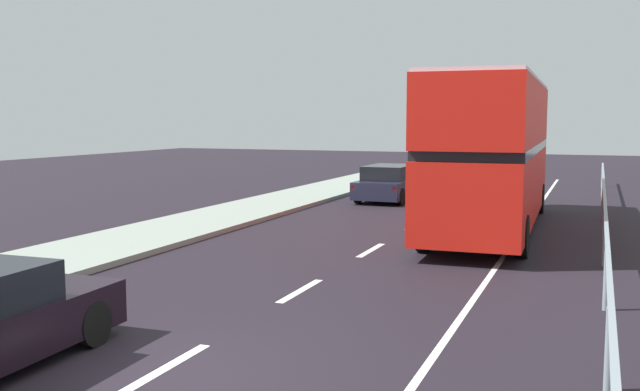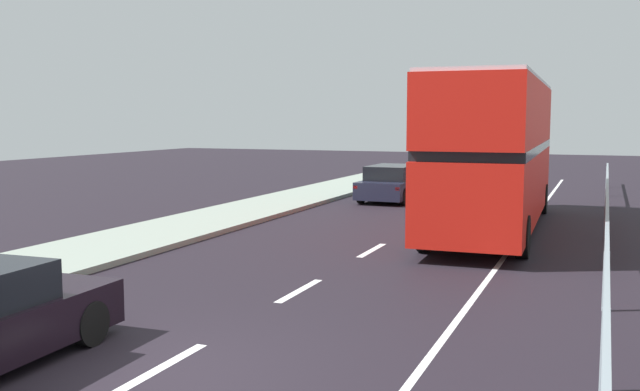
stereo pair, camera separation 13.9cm
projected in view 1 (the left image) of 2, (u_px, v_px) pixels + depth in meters
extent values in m
cube|color=black|center=(160.00, 375.00, 9.01)|extent=(75.47, 120.00, 0.10)
cube|color=silver|center=(167.00, 367.00, 9.15)|extent=(0.16, 1.91, 0.01)
cube|color=silver|center=(300.00, 291.00, 13.23)|extent=(0.16, 1.91, 0.01)
cube|color=silver|center=(371.00, 250.00, 17.30)|extent=(0.16, 1.91, 0.01)
cube|color=silver|center=(415.00, 225.00, 21.37)|extent=(0.16, 1.91, 0.01)
cube|color=silver|center=(444.00, 208.00, 25.45)|extent=(0.16, 1.91, 0.01)
cube|color=silver|center=(466.00, 196.00, 29.52)|extent=(0.16, 1.91, 0.01)
cube|color=silver|center=(482.00, 187.00, 33.59)|extent=(0.16, 1.91, 0.01)
cube|color=silver|center=(495.00, 179.00, 37.67)|extent=(0.16, 1.91, 0.01)
cube|color=silver|center=(502.00, 259.00, 16.20)|extent=(0.12, 46.00, 0.01)
cube|color=gray|center=(606.00, 220.00, 15.30)|extent=(0.08, 42.00, 0.08)
cylinder|color=gray|center=(609.00, 350.00, 8.29)|extent=(0.10, 0.10, 1.01)
cylinder|color=gray|center=(606.00, 281.00, 11.82)|extent=(0.10, 0.10, 1.01)
cylinder|color=gray|center=(605.00, 243.00, 15.36)|extent=(0.10, 0.10, 1.01)
cylinder|color=gray|center=(604.00, 220.00, 18.89)|extent=(0.10, 0.10, 1.01)
cylinder|color=gray|center=(603.00, 204.00, 22.42)|extent=(0.10, 0.10, 1.01)
cylinder|color=gray|center=(603.00, 193.00, 25.95)|extent=(0.10, 0.10, 1.01)
cylinder|color=gray|center=(603.00, 184.00, 29.49)|extent=(0.10, 0.10, 1.01)
cylinder|color=gray|center=(602.00, 177.00, 33.02)|extent=(0.10, 0.10, 1.01)
cube|color=red|center=(492.00, 185.00, 20.41)|extent=(2.80, 11.38, 1.91)
cube|color=black|center=(493.00, 148.00, 20.29)|extent=(2.81, 10.92, 0.24)
cube|color=red|center=(494.00, 113.00, 20.19)|extent=(2.80, 11.38, 1.70)
cube|color=silver|center=(495.00, 81.00, 20.09)|extent=(2.75, 11.15, 0.10)
cube|color=black|center=(509.00, 169.00, 25.67)|extent=(2.23, 0.10, 1.33)
cube|color=yellow|center=(511.00, 103.00, 25.41)|extent=(1.49, 0.08, 0.28)
cylinder|color=black|center=(472.00, 196.00, 24.86)|extent=(0.31, 1.01, 1.00)
cylinder|color=black|center=(540.00, 198.00, 24.09)|extent=(0.31, 1.01, 1.00)
cylinder|color=black|center=(424.00, 231.00, 17.09)|extent=(0.31, 1.01, 1.00)
cylinder|color=black|center=(522.00, 236.00, 16.32)|extent=(0.31, 1.01, 1.00)
cylinder|color=black|center=(93.00, 324.00, 9.97)|extent=(0.22, 0.65, 0.64)
cube|color=#1D2033|center=(391.00, 187.00, 27.99)|extent=(1.89, 4.47, 0.66)
cube|color=black|center=(389.00, 172.00, 27.73)|extent=(1.64, 2.47, 0.55)
cube|color=red|center=(353.00, 187.00, 26.27)|extent=(0.16, 0.06, 0.12)
cube|color=red|center=(395.00, 189.00, 25.66)|extent=(0.16, 0.06, 0.12)
cylinder|color=black|center=(382.00, 188.00, 29.73)|extent=(0.21, 0.64, 0.64)
cylinder|color=black|center=(421.00, 189.00, 29.10)|extent=(0.21, 0.64, 0.64)
cylinder|color=black|center=(358.00, 195.00, 26.93)|extent=(0.21, 0.64, 0.64)
cylinder|color=black|center=(400.00, 197.00, 26.30)|extent=(0.21, 0.64, 0.64)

